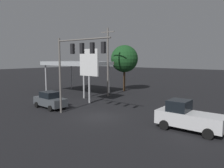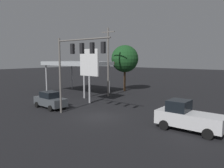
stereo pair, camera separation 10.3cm
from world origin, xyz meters
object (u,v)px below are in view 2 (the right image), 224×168
at_px(utility_pole, 108,61).
at_px(sedan_far, 50,100).
at_px(street_tree, 125,59).
at_px(traffic_signal_assembly, 77,57).
at_px(price_sign, 89,64).
at_px(pickup_parked, 187,117).

xyz_separation_m(utility_pole, sedan_far, (0.25, 10.24, -4.43)).
bearing_deg(street_tree, traffic_signal_assembly, 110.59).
relative_size(price_sign, sedan_far, 1.54).
height_order(traffic_signal_assembly, utility_pole, utility_pole).
xyz_separation_m(sedan_far, street_tree, (0.92, -16.18, 4.69)).
height_order(traffic_signal_assembly, pickup_parked, traffic_signal_assembly).
bearing_deg(price_sign, pickup_parked, 168.12).
distance_m(price_sign, street_tree, 11.50).
relative_size(traffic_signal_assembly, pickup_parked, 1.50).
bearing_deg(pickup_parked, traffic_signal_assembly, 15.30).
bearing_deg(price_sign, traffic_signal_assembly, 124.94).
height_order(price_sign, street_tree, street_tree).
relative_size(price_sign, street_tree, 0.86).
relative_size(traffic_signal_assembly, utility_pole, 0.77).
height_order(price_sign, pickup_parked, price_sign).
distance_m(price_sign, pickup_parked, 14.61).
height_order(sedan_far, street_tree, street_tree).
bearing_deg(utility_pole, traffic_signal_assembly, 115.34).
bearing_deg(sedan_far, price_sign, -103.75).
bearing_deg(traffic_signal_assembly, street_tree, -69.41).
height_order(utility_pole, pickup_parked, utility_pole).
distance_m(pickup_parked, sedan_far, 15.43).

